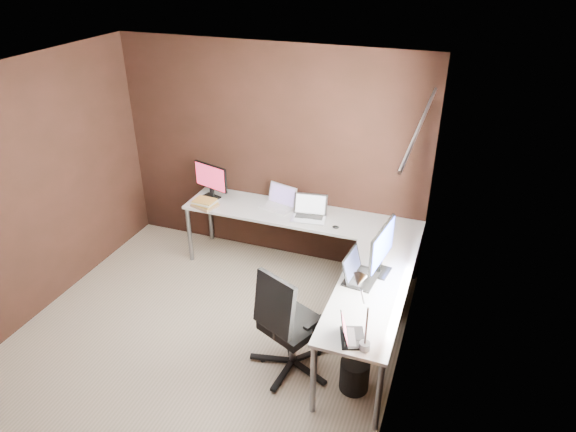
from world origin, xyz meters
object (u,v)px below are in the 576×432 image
(laptop_white, at_px, (279,202))
(laptop_black_small, at_px, (349,334))
(monitor_left, at_px, (211,179))
(monitor_right, at_px, (382,247))
(desk_lamp, at_px, (361,302))
(laptop_silver, at_px, (309,213))
(laptop_black_big, at_px, (358,273))
(book_stack, at_px, (205,203))
(office_chair, at_px, (290,340))
(drawer_pedestal, at_px, (376,280))
(wastebasket, at_px, (354,375))

(laptop_white, bearing_deg, laptop_black_small, -40.22)
(monitor_left, height_order, monitor_right, monitor_right)
(laptop_black_small, height_order, desk_lamp, desk_lamp)
(laptop_silver, relative_size, laptop_black_small, 1.33)
(laptop_white, relative_size, laptop_black_big, 1.05)
(book_stack, distance_m, desk_lamp, 2.69)
(laptop_black_small, xyz_separation_m, office_chair, (-0.58, 0.27, -0.46))
(laptop_black_big, distance_m, book_stack, 2.10)
(monitor_left, bearing_deg, office_chair, -28.88)
(drawer_pedestal, bearing_deg, laptop_black_small, -88.17)
(monitor_left, bearing_deg, laptop_silver, 12.74)
(laptop_white, xyz_separation_m, book_stack, (-0.80, -0.29, -0.01))
(drawer_pedestal, bearing_deg, monitor_left, 169.27)
(monitor_right, bearing_deg, book_stack, 81.94)
(laptop_black_big, bearing_deg, drawer_pedestal, -1.22)
(drawer_pedestal, xyz_separation_m, laptop_silver, (-0.84, 0.31, 0.48))
(laptop_white, height_order, desk_lamp, desk_lamp)
(office_chair, bearing_deg, laptop_black_small, -0.48)
(laptop_black_small, bearing_deg, office_chair, 46.60)
(drawer_pedestal, height_order, laptop_black_small, laptop_black_small)
(desk_lamp, xyz_separation_m, office_chair, (-0.65, 0.28, -0.80))
(monitor_right, distance_m, desk_lamp, 0.97)
(drawer_pedestal, relative_size, monitor_left, 1.30)
(drawer_pedestal, xyz_separation_m, office_chair, (-0.53, -1.16, 0.01))
(office_chair, height_order, wastebasket, office_chair)
(drawer_pedestal, relative_size, laptop_white, 1.44)
(drawer_pedestal, xyz_separation_m, monitor_right, (0.09, -0.47, 0.70))
(drawer_pedestal, height_order, desk_lamp, desk_lamp)
(drawer_pedestal, relative_size, office_chair, 0.57)
(laptop_black_small, relative_size, desk_lamp, 0.51)
(monitor_left, height_order, laptop_silver, monitor_left)
(monitor_left, xyz_separation_m, desk_lamp, (2.18, -1.83, 0.14))
(monitor_right, height_order, laptop_black_big, monitor_right)
(laptop_black_big, bearing_deg, wastebasket, -159.53)
(drawer_pedestal, height_order, laptop_silver, laptop_silver)
(monitor_right, bearing_deg, desk_lamp, -170.26)
(book_stack, bearing_deg, monitor_right, -16.29)
(laptop_silver, xyz_separation_m, book_stack, (-1.20, -0.16, -0.01))
(monitor_right, relative_size, laptop_silver, 1.44)
(wastebasket, bearing_deg, laptop_black_small, -96.27)
(monitor_left, distance_m, laptop_silver, 1.25)
(book_stack, bearing_deg, laptop_white, 19.76)
(laptop_black_big, relative_size, wastebasket, 1.37)
(office_chair, bearing_deg, drawer_pedestal, 89.50)
(laptop_white, height_order, book_stack, laptop_white)
(monitor_left, relative_size, laptop_silver, 1.15)
(book_stack, distance_m, office_chair, 2.04)
(monitor_right, relative_size, book_stack, 1.87)
(laptop_black_small, bearing_deg, desk_lamp, -116.49)
(laptop_black_big, bearing_deg, desk_lamp, -160.57)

